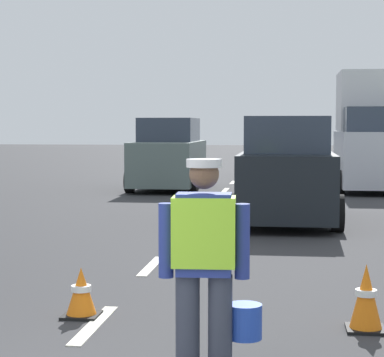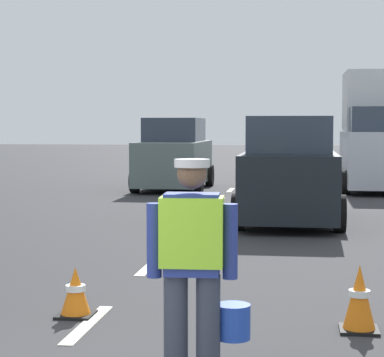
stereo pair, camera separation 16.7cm
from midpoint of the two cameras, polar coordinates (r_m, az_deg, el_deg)
name	(u,v)px [view 1 (the left image)]	position (r m, az deg, el deg)	size (l,w,h in m)	color
ground_plane	(234,182)	(25.24, 3.02, -0.27)	(96.00, 96.00, 0.00)	#333335
lane_center_line	(241,174)	(29.42, 3.65, 0.36)	(0.14, 46.40, 0.01)	silver
road_worker	(207,260)	(5.47, 0.30, -6.25)	(0.76, 0.40, 1.67)	#383D4C
traffic_cone_near	(366,298)	(7.15, 12.58, -8.95)	(0.36, 0.36, 0.63)	black
traffic_cone_far	(81,292)	(7.58, -9.15, -8.65)	(0.36, 0.36, 0.50)	black
delivery_truck	(370,136)	(22.70, 13.34, 3.21)	(2.16, 4.60, 3.54)	silver
car_outgoing_far	(289,151)	(27.58, 7.32, 2.14)	(2.00, 4.24, 2.13)	silver
car_outgoing_ahead	(287,173)	(14.81, 6.99, 0.42)	(2.05, 4.27, 2.09)	black
car_oncoming_second	(169,156)	(22.25, -2.00, 1.72)	(2.06, 4.18, 2.14)	slate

